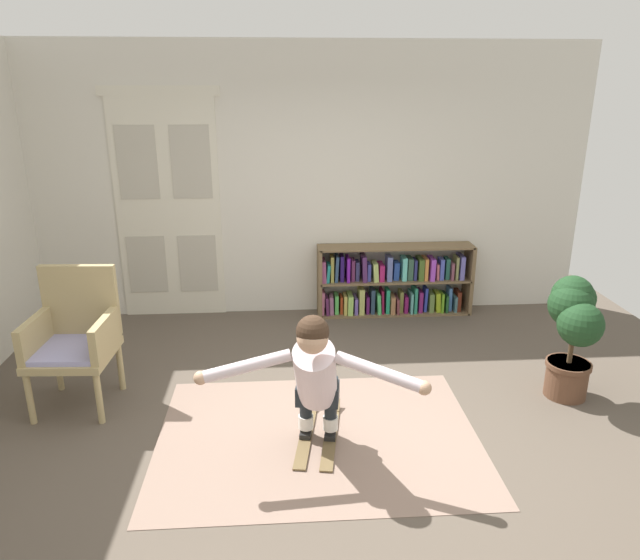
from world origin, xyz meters
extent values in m
plane|color=brown|center=(0.00, 0.00, 0.00)|extent=(7.20, 7.20, 0.00)
cube|color=silver|center=(0.00, 2.60, 1.45)|extent=(6.00, 0.10, 2.90)
cube|color=beige|center=(-1.81, 2.54, 1.18)|extent=(0.55, 0.04, 2.35)
cube|color=#B5AF9F|center=(-1.81, 2.52, 1.69)|extent=(0.41, 0.01, 0.76)
cube|color=#B5AF9F|center=(-1.81, 2.52, 0.59)|extent=(0.41, 0.01, 0.64)
cube|color=beige|center=(-1.26, 2.54, 1.18)|extent=(0.55, 0.04, 2.35)
cube|color=#B5AF9F|center=(-1.26, 2.52, 1.69)|extent=(0.41, 0.01, 0.76)
cube|color=#B5AF9F|center=(-1.26, 2.52, 0.59)|extent=(0.41, 0.01, 0.64)
cube|color=beige|center=(-1.53, 2.54, 2.40)|extent=(1.22, 0.04, 0.10)
cube|color=gray|center=(-0.09, 0.00, 0.00)|extent=(2.34, 1.74, 0.01)
cube|color=brown|center=(0.08, 2.39, 0.39)|extent=(0.04, 0.30, 0.79)
cube|color=brown|center=(1.76, 2.39, 0.39)|extent=(0.04, 0.30, 0.79)
cube|color=brown|center=(0.92, 2.39, 0.01)|extent=(1.68, 0.30, 0.02)
cube|color=brown|center=(0.92, 2.39, 0.39)|extent=(1.68, 0.30, 0.02)
cube|color=brown|center=(0.92, 2.39, 0.78)|extent=(1.68, 0.30, 0.02)
cube|color=#C6698D|center=(0.11, 2.37, 0.15)|extent=(0.04, 0.15, 0.27)
cube|color=#54224E|center=(0.16, 2.38, 0.12)|extent=(0.05, 0.19, 0.20)
cube|color=#8B5879|center=(0.21, 2.38, 0.13)|extent=(0.05, 0.16, 0.21)
cube|color=#4EB74F|center=(0.26, 2.40, 0.13)|extent=(0.04, 0.17, 0.22)
cube|color=#9C3618|center=(0.32, 2.40, 0.12)|extent=(0.03, 0.16, 0.20)
cube|color=tan|center=(0.36, 2.38, 0.13)|extent=(0.04, 0.18, 0.22)
cube|color=#9DD162|center=(0.41, 2.39, 0.13)|extent=(0.06, 0.24, 0.22)
cube|color=#6853A6|center=(0.48, 2.39, 0.11)|extent=(0.04, 0.22, 0.19)
cube|color=tan|center=(0.54, 2.38, 0.17)|extent=(0.06, 0.21, 0.30)
cube|color=#521856|center=(0.61, 2.40, 0.12)|extent=(0.03, 0.20, 0.20)
cube|color=#263B53|center=(0.67, 2.40, 0.16)|extent=(0.04, 0.20, 0.28)
cube|color=#47B361|center=(0.74, 2.38, 0.14)|extent=(0.05, 0.23, 0.23)
cube|color=maroon|center=(0.78, 2.38, 0.16)|extent=(0.04, 0.19, 0.27)
cube|color=#22986D|center=(0.84, 2.37, 0.16)|extent=(0.04, 0.15, 0.28)
cube|color=#9F6E48|center=(0.89, 2.38, 0.12)|extent=(0.05, 0.21, 0.20)
cube|color=brown|center=(0.95, 2.37, 0.11)|extent=(0.04, 0.23, 0.18)
cube|color=olive|center=(0.99, 2.39, 0.14)|extent=(0.04, 0.16, 0.25)
cube|color=#751856|center=(1.04, 2.37, 0.12)|extent=(0.04, 0.16, 0.19)
cube|color=#56A19E|center=(1.10, 2.37, 0.14)|extent=(0.03, 0.21, 0.24)
cube|color=#2B866A|center=(1.15, 2.38, 0.17)|extent=(0.03, 0.21, 0.30)
cube|color=#731D65|center=(1.21, 2.40, 0.14)|extent=(0.04, 0.20, 0.24)
cube|color=#3143B6|center=(1.27, 2.40, 0.16)|extent=(0.04, 0.15, 0.28)
cube|color=#5D793C|center=(1.33, 2.40, 0.13)|extent=(0.05, 0.21, 0.22)
cube|color=#94AE21|center=(1.41, 2.38, 0.13)|extent=(0.06, 0.17, 0.23)
cube|color=#5C9C21|center=(1.45, 2.37, 0.13)|extent=(0.03, 0.18, 0.22)
cube|color=#1E4F26|center=(1.50, 2.39, 0.12)|extent=(0.03, 0.22, 0.20)
cube|color=#4677BF|center=(1.55, 2.40, 0.16)|extent=(0.04, 0.14, 0.27)
cube|color=#3F646C|center=(1.61, 2.40, 0.11)|extent=(0.03, 0.24, 0.18)
cube|color=#5E2416|center=(1.65, 2.40, 0.13)|extent=(0.04, 0.18, 0.23)
cube|color=#8D426D|center=(0.12, 2.39, 0.52)|extent=(0.06, 0.22, 0.24)
cube|color=teal|center=(0.17, 2.37, 0.50)|extent=(0.05, 0.18, 0.20)
cube|color=olive|center=(0.21, 2.38, 0.55)|extent=(0.03, 0.16, 0.29)
cube|color=navy|center=(0.26, 2.39, 0.55)|extent=(0.05, 0.19, 0.29)
cube|color=#25125A|center=(0.32, 2.39, 0.55)|extent=(0.04, 0.16, 0.29)
cube|color=#6A1AA1|center=(0.39, 2.38, 0.54)|extent=(0.03, 0.21, 0.27)
cube|color=#57244B|center=(0.44, 2.39, 0.52)|extent=(0.04, 0.15, 0.24)
cube|color=navy|center=(0.49, 2.40, 0.51)|extent=(0.04, 0.15, 0.22)
cube|color=#472558|center=(0.56, 2.39, 0.55)|extent=(0.06, 0.23, 0.29)
cube|color=#4149AA|center=(0.62, 2.39, 0.50)|extent=(0.04, 0.16, 0.19)
cube|color=#A5BB66|center=(0.69, 2.37, 0.51)|extent=(0.07, 0.19, 0.21)
cube|color=#991B5A|center=(0.76, 2.39, 0.49)|extent=(0.05, 0.22, 0.18)
cube|color=#5562A0|center=(0.84, 2.37, 0.54)|extent=(0.06, 0.17, 0.28)
cube|color=#234190|center=(0.92, 2.40, 0.50)|extent=(0.07, 0.14, 0.20)
cube|color=#5FC8BC|center=(1.01, 2.38, 0.53)|extent=(0.05, 0.17, 0.26)
cube|color=#315443|center=(1.08, 2.41, 0.52)|extent=(0.06, 0.20, 0.24)
cube|color=navy|center=(1.13, 2.39, 0.52)|extent=(0.03, 0.18, 0.23)
cube|color=#425E24|center=(1.19, 2.40, 0.52)|extent=(0.06, 0.23, 0.24)
cube|color=#C87F3C|center=(1.25, 2.39, 0.53)|extent=(0.04, 0.21, 0.25)
cube|color=purple|center=(1.32, 2.38, 0.53)|extent=(0.06, 0.22, 0.25)
cube|color=#B85B6C|center=(1.38, 2.39, 0.49)|extent=(0.03, 0.17, 0.18)
cube|color=#4353B7|center=(1.43, 2.38, 0.52)|extent=(0.04, 0.15, 0.24)
cube|color=#225A4E|center=(1.49, 2.39, 0.52)|extent=(0.04, 0.15, 0.24)
cube|color=brown|center=(1.54, 2.37, 0.50)|extent=(0.03, 0.18, 0.20)
cube|color=olive|center=(1.59, 2.38, 0.53)|extent=(0.03, 0.17, 0.26)
cube|color=#6260B5|center=(1.65, 2.39, 0.54)|extent=(0.05, 0.22, 0.27)
cylinder|color=tan|center=(-2.25, 0.33, 0.21)|extent=(0.05, 0.05, 0.42)
cylinder|color=tan|center=(-1.73, 0.31, 0.21)|extent=(0.05, 0.05, 0.42)
cylinder|color=tan|center=(-2.23, 0.85, 0.21)|extent=(0.05, 0.05, 0.42)
cylinder|color=tan|center=(-1.71, 0.83, 0.21)|extent=(0.05, 0.05, 0.42)
cube|color=tan|center=(-1.98, 0.58, 0.45)|extent=(0.63, 0.63, 0.06)
cube|color=#A09FD4|center=(-1.98, 0.58, 0.50)|extent=(0.57, 0.57, 0.04)
cube|color=tan|center=(-1.97, 0.85, 0.80)|extent=(0.60, 0.09, 0.60)
cube|color=tan|center=(-2.25, 0.59, 0.62)|extent=(0.09, 0.56, 0.28)
cube|color=tan|center=(-1.71, 0.57, 0.62)|extent=(0.09, 0.56, 0.28)
cylinder|color=brown|center=(1.99, 0.47, 0.15)|extent=(0.33, 0.33, 0.31)
cylinder|color=brown|center=(1.99, 0.47, 0.29)|extent=(0.36, 0.36, 0.04)
cylinder|color=#4C3823|center=(1.99, 0.47, 0.49)|extent=(0.04, 0.04, 0.36)
sphere|color=#1A3B1D|center=(2.05, 0.57, 0.82)|extent=(0.27, 0.27, 0.27)
sphere|color=#1A3B1D|center=(1.95, 0.49, 0.80)|extent=(0.36, 0.36, 0.36)
sphere|color=#1A3B1D|center=(1.98, 0.54, 0.86)|extent=(0.33, 0.33, 0.33)
sphere|color=#1A3B1D|center=(1.96, 0.33, 0.70)|extent=(0.35, 0.35, 0.35)
cube|color=brown|center=(-0.18, 0.02, 0.01)|extent=(0.22, 0.83, 0.01)
cube|color=brown|center=(-0.12, 0.39, 0.05)|extent=(0.11, 0.13, 0.06)
cube|color=black|center=(-0.19, 0.00, 0.04)|extent=(0.10, 0.13, 0.04)
cube|color=brown|center=(-0.01, -0.01, 0.01)|extent=(0.22, 0.83, 0.01)
cube|color=brown|center=(0.06, 0.37, 0.05)|extent=(0.11, 0.13, 0.06)
cube|color=black|center=(-0.01, -0.03, 0.04)|extent=(0.10, 0.13, 0.04)
cylinder|color=white|center=(-0.18, 0.02, 0.13)|extent=(0.13, 0.13, 0.10)
cylinder|color=black|center=(-0.18, 0.02, 0.33)|extent=(0.10, 0.10, 0.30)
cylinder|color=black|center=(-0.19, -0.03, 0.41)|extent=(0.13, 0.13, 0.22)
cylinder|color=white|center=(-0.01, -0.01, 0.13)|extent=(0.13, 0.13, 0.10)
cylinder|color=black|center=(-0.01, -0.01, 0.33)|extent=(0.10, 0.10, 0.30)
cylinder|color=black|center=(-0.01, -0.05, 0.41)|extent=(0.13, 0.13, 0.22)
cube|color=black|center=(-0.10, -0.04, 0.39)|extent=(0.32, 0.23, 0.14)
cylinder|color=silver|center=(-0.12, -0.17, 0.61)|extent=(0.36, 0.55, 0.59)
sphere|color=tan|center=(-0.15, -0.36, 0.96)|extent=(0.23, 0.23, 0.20)
sphere|color=#382619|center=(-0.15, -0.36, 1.00)|extent=(0.24, 0.24, 0.21)
cylinder|color=silver|center=(-0.57, -0.33, 0.76)|extent=(0.59, 0.17, 0.17)
sphere|color=tan|center=(-0.86, -0.37, 0.72)|extent=(0.10, 0.10, 0.09)
cylinder|color=silver|center=(0.26, -0.46, 0.76)|extent=(0.56, 0.34, 0.17)
sphere|color=tan|center=(0.51, -0.59, 0.72)|extent=(0.10, 0.10, 0.09)
camera|label=1|loc=(-0.33, -3.65, 2.46)|focal=32.51mm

